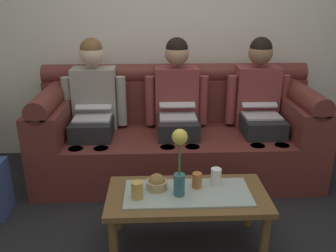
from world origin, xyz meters
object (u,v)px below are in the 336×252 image
Objects in this scene: person_middle at (177,104)px; snack_bowl at (157,183)px; flower_vase at (180,159)px; cup_far_center at (197,180)px; person_right at (259,103)px; cup_near_left at (216,177)px; couch at (177,135)px; cup_near_right at (137,190)px; person_left at (94,105)px; coffee_table at (187,200)px.

person_middle is 9.15× the size of snack_bowl.
flower_vase is 0.26m from snack_bowl.
person_middle is 1.00m from cup_far_center.
person_right reaches higher than cup_near_left.
person_middle is at bearing 93.82° from cup_far_center.
couch is 0.78m from person_right.
cup_near_right is (-0.31, -1.10, 0.08)m from couch.
cup_near_left reaches higher than cup_near_right.
couch reaches higher than snack_bowl.
snack_bowl is at bearing -100.98° from couch.
person_middle reaches higher than cup_far_center.
cup_near_right is (-0.51, -0.14, -0.00)m from cup_near_left.
person_left is 9.15× the size of snack_bowl.
cup_far_center is (0.38, 0.11, -0.00)m from cup_near_right.
person_left is at bearing 128.98° from cup_far_center.
coffee_table is (0.00, -1.04, -0.03)m from couch.
cup_near_left is 1.15× the size of cup_far_center.
couch is 0.29m from person_middle.
flower_vase is at bearing -144.30° from cup_far_center.
coffee_table is at bearing 9.45° from cup_near_right.
snack_bowl is 1.16× the size of cup_near_left.
snack_bowl is 0.26m from cup_far_center.
person_middle reaches higher than cup_near_left.
cup_near_left reaches higher than snack_bowl.
snack_bowl is (-0.19, -0.99, -0.22)m from person_middle.
coffee_table is 8.81× the size of cup_near_left.
cup_near_left is (0.92, -0.95, -0.20)m from person_left.
couch is 1.98× the size of person_left.
coffee_table is (-0.73, -1.04, -0.32)m from person_right.
snack_bowl is at bearing -178.85° from cup_far_center.
person_middle is at bearing -0.01° from person_left.
cup_far_center is at bearing 1.15° from snack_bowl.
snack_bowl is 0.16m from cup_near_right.
coffee_table is 2.33× the size of flower_vase.
cup_near_left reaches higher than cup_far_center.
coffee_table is 0.34m from cup_near_right.
person_middle reaches higher than flower_vase.
cup_near_right is at bearing -69.18° from person_left.
cup_near_right is at bearing -170.55° from coffee_table.
person_middle reaches higher than cup_near_right.
person_right is 11.30× the size of cup_near_right.
coffee_table is at bearing 26.47° from flower_vase.
flower_vase is at bearing -92.93° from person_middle.
person_left is at bearing 125.00° from coffee_table.
couch is 0.78m from person_left.
snack_bowl is at bearing 164.32° from coffee_table.
couch is at bearing 87.08° from flower_vase.
cup_near_left is (0.25, 0.11, -0.19)m from flower_vase.
person_right reaches higher than cup_near_right.
couch is at bearing 74.07° from cup_near_right.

